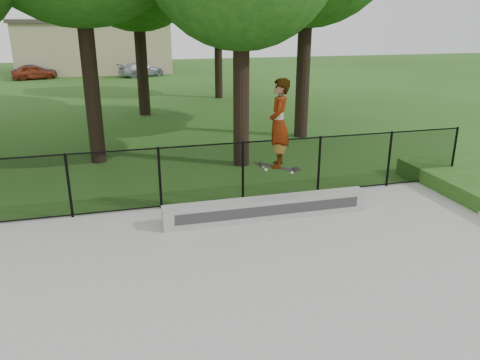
{
  "coord_description": "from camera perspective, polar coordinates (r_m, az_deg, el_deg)",
  "views": [
    {
      "loc": [
        -0.87,
        -4.49,
        4.3
      ],
      "look_at": [
        1.47,
        4.2,
        1.2
      ],
      "focal_mm": 35.0,
      "sensor_mm": 36.0,
      "label": 1
    }
  ],
  "objects": [
    {
      "name": "distant_building",
      "position": [
        42.55,
        -17.21,
        15.34
      ],
      "size": [
        12.4,
        6.4,
        4.3
      ],
      "color": "tan",
      "rests_on": "ground"
    },
    {
      "name": "chainlink_fence",
      "position": [
        10.99,
        -9.75,
        0.22
      ],
      "size": [
        16.06,
        0.06,
        1.5
      ],
      "color": "black",
      "rests_on": "concrete_slab"
    },
    {
      "name": "car_b",
      "position": [
        39.6,
        -23.7,
        11.98
      ],
      "size": [
        2.93,
        1.45,
        1.02
      ],
      "primitive_type": "imported",
      "rotation": [
        0.0,
        0.0,
        1.7
      ],
      "color": "black",
      "rests_on": "ground"
    },
    {
      "name": "car_a",
      "position": [
        39.17,
        -23.87,
        11.93
      ],
      "size": [
        3.32,
        2.06,
        1.06
      ],
      "primitive_type": "imported",
      "rotation": [
        0.0,
        0.0,
        1.85
      ],
      "color": "maroon",
      "rests_on": "ground"
    },
    {
      "name": "grind_ledge",
      "position": [
        10.49,
        3.37,
        -3.45
      ],
      "size": [
        4.68,
        0.4,
        0.47
      ],
      "primitive_type": "cube",
      "color": "#9D9D98",
      "rests_on": "concrete_slab"
    },
    {
      "name": "car_c",
      "position": [
        38.67,
        -11.89,
        13.04
      ],
      "size": [
        3.69,
        2.7,
        1.06
      ],
      "primitive_type": "imported",
      "rotation": [
        0.0,
        0.0,
        1.98
      ],
      "color": "#97A2AB",
      "rests_on": "ground"
    },
    {
      "name": "skater_airborne",
      "position": [
        9.98,
        4.74,
        6.73
      ],
      "size": [
        0.82,
        0.81,
        2.08
      ],
      "color": "black",
      "rests_on": "ground"
    }
  ]
}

